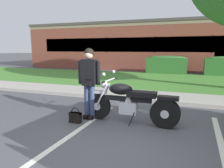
# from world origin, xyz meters

# --- Properties ---
(ground_plane) EXTENTS (140.00, 140.00, 0.00)m
(ground_plane) POSITION_xyz_m (0.00, 0.00, 0.00)
(ground_plane) COLOR #4C4C51
(curb_strip) EXTENTS (60.00, 0.20, 0.12)m
(curb_strip) POSITION_xyz_m (0.00, 3.33, 0.06)
(curb_strip) COLOR #ADA89E
(curb_strip) RESTS_ON ground
(concrete_walk) EXTENTS (60.00, 1.50, 0.08)m
(concrete_walk) POSITION_xyz_m (0.00, 4.18, 0.04)
(concrete_walk) COLOR #ADA89E
(concrete_walk) RESTS_ON ground
(grass_lawn) EXTENTS (60.00, 6.47, 0.06)m
(grass_lawn) POSITION_xyz_m (0.00, 8.17, 0.03)
(grass_lawn) COLOR #478433
(grass_lawn) RESTS_ON ground
(stall_stripe_0) EXTENTS (0.21, 4.40, 0.01)m
(stall_stripe_0) POSITION_xyz_m (-1.18, 0.20, 0.00)
(stall_stripe_0) COLOR silver
(stall_stripe_0) RESTS_ON ground
(motorcycle) EXTENTS (2.24, 0.82, 1.18)m
(motorcycle) POSITION_xyz_m (-0.20, 1.32, 0.48)
(motorcycle) COLOR black
(motorcycle) RESTS_ON ground
(rider_person) EXTENTS (0.57, 0.31, 1.70)m
(rider_person) POSITION_xyz_m (-1.29, 1.30, 0.99)
(rider_person) COLOR black
(rider_person) RESTS_ON ground
(handbag) EXTENTS (0.28, 0.13, 0.36)m
(handbag) POSITION_xyz_m (-1.47, 0.90, 0.14)
(handbag) COLOR black
(handbag) RESTS_ON ground
(hedge_left) EXTENTS (2.65, 0.90, 1.24)m
(hedge_left) POSITION_xyz_m (-0.54, 11.56, 0.65)
(hedge_left) COLOR #336B2D
(hedge_left) RESTS_ON ground
(brick_building) EXTENTS (22.76, 11.01, 3.85)m
(brick_building) POSITION_xyz_m (-1.55, 18.19, 1.93)
(brick_building) COLOR brown
(brick_building) RESTS_ON ground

